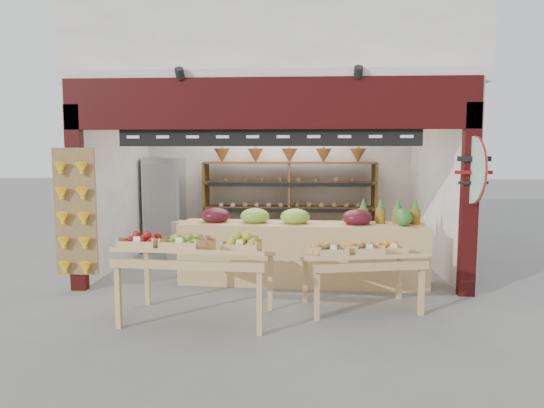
% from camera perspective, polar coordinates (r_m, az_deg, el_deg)
% --- Properties ---
extents(ground, '(60.00, 60.00, 0.00)m').
position_cam_1_polar(ground, '(8.03, 0.07, -8.24)').
color(ground, slate).
rests_on(ground, ground).
extents(shop_structure, '(6.36, 5.12, 5.40)m').
position_cam_1_polar(shop_structure, '(9.59, 0.59, 17.71)').
color(shop_structure, white).
rests_on(shop_structure, ground).
extents(banana_board, '(0.60, 0.15, 1.80)m').
position_cam_1_polar(banana_board, '(7.35, -22.22, -1.15)').
color(banana_board, olive).
rests_on(banana_board, ground).
extents(gift_sign, '(0.04, 0.93, 0.92)m').
position_cam_1_polar(gift_sign, '(7.03, 22.59, 3.71)').
color(gift_sign, silver).
rests_on(gift_sign, ground).
extents(back_shelving, '(3.40, 0.56, 2.07)m').
position_cam_1_polar(back_shelving, '(9.62, 2.05, 1.72)').
color(back_shelving, brown).
rests_on(back_shelving, ground).
extents(refrigerator, '(0.76, 0.76, 1.88)m').
position_cam_1_polar(refrigerator, '(10.02, -12.48, -0.06)').
color(refrigerator, '#AFB1B6').
rests_on(refrigerator, ground).
extents(cardboard_stack, '(1.14, 0.82, 0.73)m').
position_cam_1_polar(cardboard_stack, '(8.94, -8.86, -5.07)').
color(cardboard_stack, silver).
rests_on(cardboard_stack, ground).
extents(mid_counter, '(3.72, 0.94, 1.14)m').
position_cam_1_polar(mid_counter, '(7.39, 3.42, -5.49)').
color(mid_counter, tan).
rests_on(mid_counter, ground).
extents(display_table_left, '(1.81, 1.10, 1.09)m').
position_cam_1_polar(display_table_left, '(5.87, -9.76, -5.10)').
color(display_table_left, tan).
rests_on(display_table_left, ground).
extents(display_table_right, '(1.55, 1.05, 0.93)m').
position_cam_1_polar(display_table_right, '(6.24, 9.91, -5.78)').
color(display_table_right, tan).
rests_on(display_table_right, ground).
extents(watermelon_pile, '(0.69, 0.71, 0.54)m').
position_cam_1_polar(watermelon_pile, '(7.57, 11.77, -7.64)').
color(watermelon_pile, '#20531B').
rests_on(watermelon_pile, ground).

